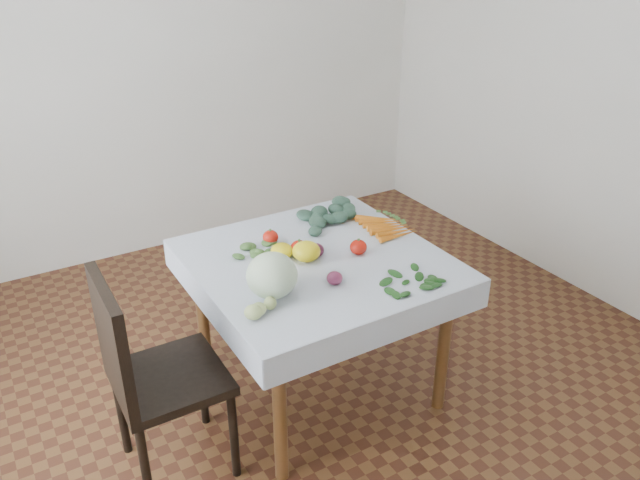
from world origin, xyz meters
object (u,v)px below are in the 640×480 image
(heirloom_back, at_px, (282,251))
(carrot_bunch, at_px, (384,226))
(chair, at_px, (146,369))
(table, at_px, (317,277))
(cabbage, at_px, (272,275))

(heirloom_back, height_order, carrot_bunch, heirloom_back)
(chair, bearing_deg, heirloom_back, 17.03)
(table, distance_m, cabbage, 0.43)
(table, height_order, cabbage, cabbage)
(cabbage, distance_m, heirloom_back, 0.34)
(cabbage, bearing_deg, carrot_bunch, 20.02)
(table, bearing_deg, cabbage, -150.37)
(cabbage, height_order, carrot_bunch, cabbage)
(chair, bearing_deg, cabbage, -5.17)
(cabbage, height_order, heirloom_back, cabbage)
(table, height_order, carrot_bunch, carrot_bunch)
(table, relative_size, chair, 1.03)
(heirloom_back, bearing_deg, cabbage, -124.26)
(chair, height_order, carrot_bunch, chair)
(chair, distance_m, heirloom_back, 0.81)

